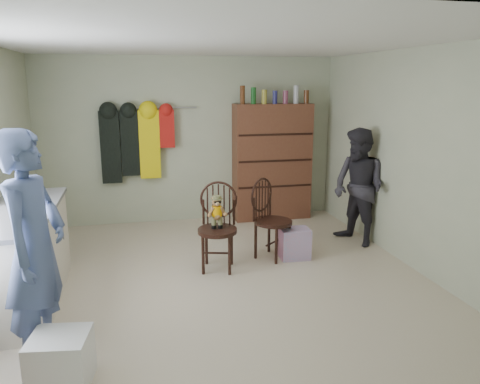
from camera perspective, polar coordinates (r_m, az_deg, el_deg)
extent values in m
plane|color=beige|center=(5.16, -2.24, -10.97)|extent=(5.00, 5.00, 0.00)
plane|color=beige|center=(7.23, -6.08, 6.28)|extent=(4.50, 0.00, 4.50)
plane|color=beige|center=(5.65, 20.71, 3.56)|extent=(0.00, 5.00, 5.00)
plane|color=white|center=(4.73, -2.53, 17.89)|extent=(5.00, 5.00, 0.00)
cube|color=silver|center=(5.04, -24.83, -7.35)|extent=(0.60, 1.80, 0.90)
cube|color=slate|center=(4.90, -25.36, -2.19)|extent=(0.64, 1.86, 0.04)
cylinder|color=#99999E|center=(4.53, -22.19, -8.13)|extent=(0.02, 0.02, 0.14)
cylinder|color=#99999E|center=(5.37, -20.75, -4.71)|extent=(0.02, 0.02, 0.14)
cube|color=white|center=(3.75, -21.01, -18.62)|extent=(0.45, 0.44, 0.38)
cylinder|color=black|center=(5.34, -2.78, -4.72)|extent=(0.55, 0.55, 0.04)
cylinder|color=black|center=(5.30, -4.52, -7.72)|extent=(0.04, 0.04, 0.45)
cylinder|color=black|center=(5.27, -1.28, -7.80)|extent=(0.04, 0.04, 0.45)
cylinder|color=black|center=(5.59, -4.12, -6.59)|extent=(0.04, 0.04, 0.45)
cylinder|color=black|center=(5.56, -1.05, -6.66)|extent=(0.04, 0.04, 0.45)
torus|color=black|center=(5.43, -2.63, -0.92)|extent=(0.43, 0.15, 0.44)
cylinder|color=black|center=(5.47, -4.49, -2.43)|extent=(0.03, 0.03, 0.30)
cylinder|color=black|center=(5.44, -0.74, -2.49)|extent=(0.03, 0.03, 0.30)
cylinder|color=#F1A203|center=(5.30, -2.84, -2.34)|extent=(0.12, 0.12, 0.11)
cylinder|color=#475128|center=(5.33, -2.83, -3.53)|extent=(0.07, 0.07, 0.18)
sphere|color=#9E7042|center=(5.27, -2.86, -1.20)|extent=(0.11, 0.11, 0.11)
cylinder|color=#475128|center=(5.26, -2.86, -0.65)|extent=(0.10, 0.10, 0.04)
cube|color=black|center=(5.22, -2.76, -1.25)|extent=(0.08, 0.01, 0.02)
cylinder|color=black|center=(5.71, 4.07, -3.66)|extent=(0.62, 0.62, 0.04)
cylinder|color=black|center=(5.59, 4.45, -6.63)|extent=(0.04, 0.04, 0.44)
cylinder|color=black|center=(5.83, 6.03, -5.84)|extent=(0.04, 0.04, 0.44)
cylinder|color=black|center=(5.75, 1.92, -6.03)|extent=(0.04, 0.04, 0.44)
cylinder|color=black|center=(5.98, 3.55, -5.29)|extent=(0.04, 0.04, 0.44)
torus|color=black|center=(5.72, 2.65, -0.34)|extent=(0.35, 0.29, 0.43)
cylinder|color=black|center=(5.61, 1.69, -2.14)|extent=(0.03, 0.03, 0.29)
cylinder|color=black|center=(5.89, 3.69, -1.42)|extent=(0.03, 0.03, 0.29)
cube|color=pink|center=(5.81, 6.66, -6.24)|extent=(0.37, 0.30, 0.37)
imported|color=#4C5D8C|center=(3.82, -23.75, -6.46)|extent=(0.59, 0.75, 1.80)
imported|color=#2D2B33|center=(6.33, 14.27, 0.56)|extent=(0.80, 0.90, 1.55)
cube|color=brown|center=(7.35, 3.92, 3.67)|extent=(1.20, 0.38, 1.80)
cube|color=black|center=(7.24, 4.31, 0.69)|extent=(1.16, 0.02, 0.03)
cube|color=black|center=(7.16, 4.36, 3.82)|extent=(1.16, 0.02, 0.03)
cube|color=black|center=(7.11, 4.42, 7.00)|extent=(1.16, 0.02, 0.03)
cylinder|color=#592D14|center=(7.02, 0.30, 11.75)|extent=(0.07, 0.07, 0.27)
cylinder|color=#19591E|center=(7.06, 1.65, 11.65)|extent=(0.08, 0.08, 0.25)
cylinder|color=#A59933|center=(7.11, 2.97, 11.51)|extent=(0.08, 0.08, 0.21)
cylinder|color=navy|center=(7.15, 4.28, 11.44)|extent=(0.07, 0.07, 0.20)
cylinder|color=#8C3F59|center=(7.21, 5.57, 11.43)|extent=(0.08, 0.08, 0.20)
cylinder|color=#B2B2B7|center=(7.26, 6.85, 11.71)|extent=(0.08, 0.08, 0.27)
cylinder|color=#592D14|center=(7.32, 8.10, 11.41)|extent=(0.08, 0.08, 0.20)
cylinder|color=#99999E|center=(7.09, -9.38, 10.10)|extent=(1.00, 0.02, 0.02)
cube|color=black|center=(7.08, -15.51, 5.27)|extent=(0.28, 0.10, 1.05)
cube|color=black|center=(7.06, -13.26, 5.79)|extent=(0.26, 0.10, 0.95)
cube|color=yellow|center=(7.07, -10.97, 5.71)|extent=(0.30, 0.10, 1.00)
cube|color=red|center=(7.06, -8.93, 7.61)|extent=(0.22, 0.10, 0.55)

